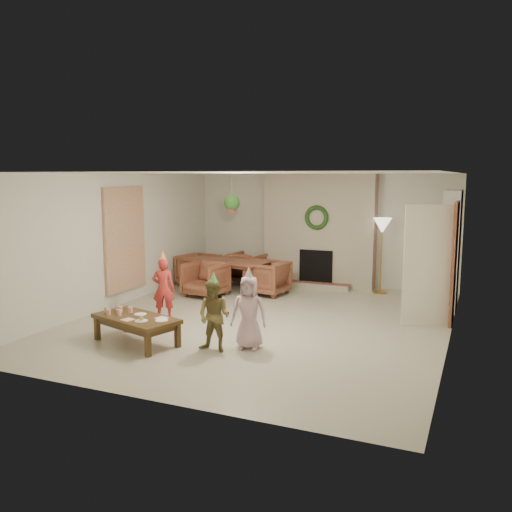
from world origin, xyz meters
The scene contains 56 objects.
floor centered at (0.00, 0.00, 0.00)m, with size 7.00×7.00×0.00m, color #B7B29E.
ceiling centered at (0.00, 0.00, 2.50)m, with size 7.00×7.00×0.00m, color white.
wall_back centered at (0.00, 3.50, 1.25)m, with size 7.00×7.00×0.00m, color silver.
wall_front centered at (0.00, -3.50, 1.25)m, with size 7.00×7.00×0.00m, color silver.
wall_left centered at (-3.00, 0.00, 1.25)m, with size 7.00×7.00×0.00m, color silver.
wall_right centered at (3.00, 0.00, 1.25)m, with size 7.00×7.00×0.00m, color silver.
fireplace_mass centered at (0.00, 3.30, 1.25)m, with size 2.50×0.40×2.50m, color #541618.
fireplace_hearth centered at (0.00, 2.95, 0.06)m, with size 1.60×0.30×0.12m, color maroon.
fireplace_firebox centered at (0.00, 3.12, 0.45)m, with size 0.75×0.12×0.75m, color black.
fireplace_wreath centered at (0.00, 3.07, 1.55)m, with size 0.54×0.54×0.10m, color #1B3F17.
floor_lamp_base centered at (1.45, 3.00, 0.02)m, with size 0.30×0.30×0.03m, color gold.
floor_lamp_post centered at (1.45, 3.00, 0.74)m, with size 0.03×0.03×1.43m, color gold.
floor_lamp_shade centered at (1.45, 3.00, 1.43)m, with size 0.38×0.38×0.32m, color beige.
bookshelf_carcass centered at (2.84, 2.30, 1.10)m, with size 0.30×1.00×2.20m, color white.
bookshelf_shelf_a centered at (2.82, 2.30, 0.45)m, with size 0.30×0.92×0.03m, color white.
bookshelf_shelf_b centered at (2.82, 2.30, 0.85)m, with size 0.30×0.92×0.03m, color white.
bookshelf_shelf_c centered at (2.82, 2.30, 1.25)m, with size 0.30×0.92×0.03m, color white.
bookshelf_shelf_d centered at (2.82, 2.30, 1.65)m, with size 0.30×0.92×0.03m, color white.
books_row_lower centered at (2.80, 2.15, 0.59)m, with size 0.20×0.40×0.24m, color #A1361D.
books_row_mid centered at (2.80, 2.35, 0.99)m, with size 0.20×0.44×0.24m, color #2A459B.
books_row_upper centered at (2.80, 2.20, 1.38)m, with size 0.20×0.36×0.22m, color gold.
door_frame centered at (2.96, 1.20, 1.02)m, with size 0.05×0.86×2.04m, color brown.
door_leaf centered at (2.58, 0.82, 1.00)m, with size 0.05×0.80×2.00m, color beige.
curtain_panel centered at (-2.96, 0.20, 1.25)m, with size 0.06×1.20×2.00m, color beige.
dining_table centered at (-1.69, 2.08, 0.32)m, with size 1.83×1.02×0.64m, color brown.
dining_chair_near centered at (-1.81, 1.29, 0.35)m, with size 0.76×0.78×0.71m, color brown.
dining_chair_far centered at (-1.57, 2.88, 0.35)m, with size 0.76×0.78×0.71m, color brown.
dining_chair_left centered at (-2.48, 2.20, 0.35)m, with size 0.76×0.78×0.71m, color brown.
dining_chair_right centered at (-0.70, 1.94, 0.35)m, with size 0.76×0.78×0.71m, color brown.
hanging_plant_cord centered at (-1.30, 1.50, 2.15)m, with size 0.01×0.01×0.70m, color tan.
hanging_plant_pot centered at (-1.30, 1.50, 1.80)m, with size 0.16×0.16×0.12m, color #9D3932.
hanging_plant_foliage centered at (-1.30, 1.50, 1.92)m, with size 0.32×0.32×0.32m, color #22531B.
coffee_table_top centered at (-1.25, -1.87, 0.38)m, with size 1.32×0.66×0.06m, color #4B3519.
coffee_table_apron centered at (-1.25, -1.87, 0.31)m, with size 1.22×0.56×0.08m, color #4B3519.
coffee_leg_fl centered at (-1.90, -1.96, 0.17)m, with size 0.07×0.07×0.35m, color #4B3519.
coffee_leg_fr centered at (-0.75, -2.30, 0.17)m, with size 0.07×0.07×0.35m, color #4B3519.
coffee_leg_bl centered at (-1.75, -1.44, 0.17)m, with size 0.07×0.07×0.35m, color #4B3519.
coffee_leg_br centered at (-0.60, -1.79, 0.17)m, with size 0.07×0.07×0.35m, color #4B3519.
cup_a centered at (-1.78, -1.87, 0.45)m, with size 0.07×0.07×0.09m, color white.
cup_b centered at (-1.72, -1.68, 0.45)m, with size 0.07×0.07×0.09m, color white.
cup_c centered at (-1.68, -1.95, 0.45)m, with size 0.07×0.07×0.09m, color white.
cup_d centered at (-1.62, -1.76, 0.45)m, with size 0.07×0.07×0.09m, color white.
cup_e centered at (-1.52, -1.92, 0.45)m, with size 0.07×0.07×0.09m, color white.
cup_f centered at (-1.46, -1.72, 0.45)m, with size 0.07×0.07×0.09m, color white.
plate_a centered at (-1.26, -1.74, 0.41)m, with size 0.18×0.18×0.01m, color white.
plate_b centered at (-1.04, -2.04, 0.41)m, with size 0.18×0.18×0.01m, color white.
plate_c centered at (-0.78, -1.91, 0.41)m, with size 0.18×0.18×0.01m, color white.
food_scoop centered at (-1.04, -2.04, 0.45)m, with size 0.07×0.07×0.07m, color tan.
napkin_left centered at (-1.25, -2.06, 0.41)m, with size 0.15×0.15×0.01m, color #FFBBD1.
napkin_right centered at (-0.86, -1.80, 0.41)m, with size 0.15×0.15×0.01m, color #FFBBD1.
child_red centered at (-1.65, -0.51, 0.53)m, with size 0.39×0.25×1.06m, color #B62A27.
party_hat_red centered at (-1.65, -0.51, 1.10)m, with size 0.14×0.14×0.20m, color #DFC74A.
child_plaid centered at (-0.03, -1.73, 0.51)m, with size 0.50×0.39×1.02m, color #985129.
party_hat_plaid centered at (-0.03, -1.73, 1.06)m, with size 0.12×0.12×0.17m, color #51BD54.
child_pink centered at (0.36, -1.41, 0.53)m, with size 0.52×0.34×1.06m, color #CDA4B1.
party_hat_pink centered at (0.36, -1.41, 1.10)m, with size 0.14×0.14×0.19m, color #ADAEB4.
Camera 1 is at (3.36, -8.17, 2.46)m, focal length 37.41 mm.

